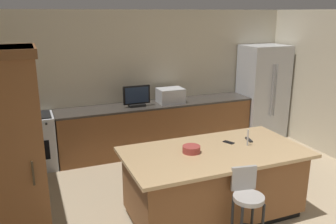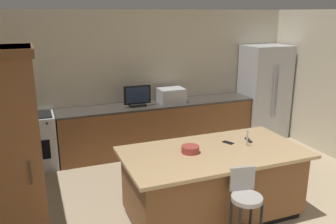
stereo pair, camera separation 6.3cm
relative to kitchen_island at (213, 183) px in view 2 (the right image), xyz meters
The scene contains 14 objects.
wall_back 2.91m from the kitchen_island, 85.95° to the left, with size 6.06×0.12×2.62m, color beige.
counter_back 2.40m from the kitchen_island, 86.87° to the left, with size 3.76×0.62×0.92m.
kitchen_island is the anchor object (origin of this frame).
refrigerator 3.45m from the kitchen_island, 43.71° to the left, with size 0.90×0.72×1.93m.
range_oven 3.21m from the kitchen_island, 131.72° to the left, with size 0.77×0.63×0.94m.
cabinet_tower 2.43m from the kitchen_island, behind, with size 0.60×0.59×2.30m.
microwave 2.50m from the kitchen_island, 80.80° to the left, with size 0.48×0.36×0.27m, color #B7BABF.
tv_monitor 2.45m from the kitchen_island, 97.16° to the left, with size 0.49×0.16×0.39m.
sink_faucet_back 2.57m from the kitchen_island, 85.98° to the left, with size 0.02×0.02×0.24m, color #B2B2B7.
sink_faucet_island 0.73m from the kitchen_island, ahead, with size 0.02×0.02×0.22m, color #B2B2B7.
bar_stool_center 0.73m from the kitchen_island, 89.55° to the right, with size 0.34×0.36×0.94m.
fruit_bowl 0.57m from the kitchen_island, 168.79° to the left, with size 0.22×0.22×0.09m, color #993833.
cell_phone 0.57m from the kitchen_island, 30.16° to the left, with size 0.07×0.15×0.01m, color black.
tv_remote 0.77m from the kitchen_island, 13.77° to the left, with size 0.04×0.17×0.02m, color black.
Camera 2 is at (-2.22, -1.27, 2.58)m, focal length 37.54 mm.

